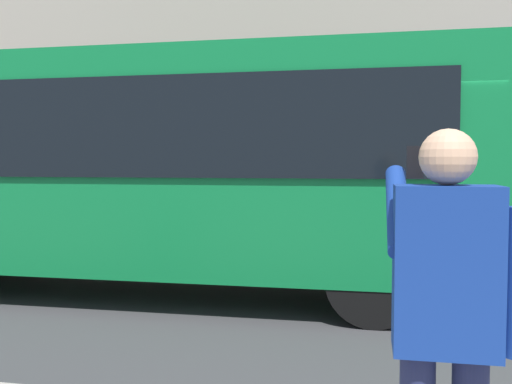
# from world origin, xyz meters

# --- Properties ---
(ground_plane) EXTENTS (60.00, 60.00, 0.00)m
(ground_plane) POSITION_xyz_m (0.00, 0.00, 0.00)
(ground_plane) COLOR #38383A
(red_bus) EXTENTS (9.05, 2.54, 3.08)m
(red_bus) POSITION_xyz_m (3.01, -0.02, 1.68)
(red_bus) COLOR #0F7238
(red_bus) RESTS_ON ground_plane
(pedestrian_photographer) EXTENTS (0.53, 0.52, 1.70)m
(pedestrian_photographer) POSITION_xyz_m (-0.26, 4.71, 1.14)
(pedestrian_photographer) COLOR #1E2347
(pedestrian_photographer) RESTS_ON sidewalk_curb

